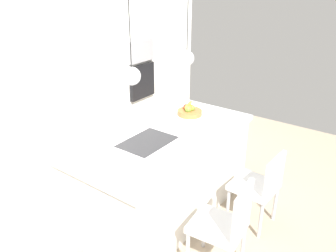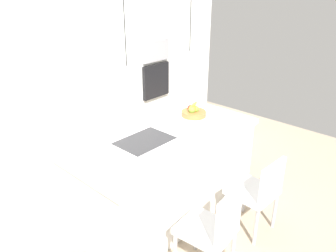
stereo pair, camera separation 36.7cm
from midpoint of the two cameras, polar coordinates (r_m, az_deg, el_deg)
floor at (r=4.11m, az=1.65°, el=-13.31°), size 6.60×6.60×0.00m
back_wall at (r=4.68m, az=-13.68°, el=8.55°), size 6.00×0.10×2.60m
kitchen_island at (r=3.84m, az=1.73°, el=-7.64°), size 2.13×1.13×0.95m
sink_basin at (r=3.45m, az=-0.92°, el=-2.62°), size 0.56×0.40×0.02m
faucet at (r=3.53m, az=-3.45°, el=0.58°), size 0.02×0.17×0.22m
fruit_bowl at (r=4.08m, az=6.89°, el=2.31°), size 0.29×0.29×0.16m
microwave at (r=5.56m, az=-0.25°, el=12.54°), size 0.54×0.08×0.34m
oven at (r=5.68m, az=-0.24°, el=7.59°), size 0.56×0.08×0.56m
chair_near at (r=3.07m, az=11.07°, el=-16.53°), size 0.45×0.50×0.93m
chair_middle at (r=3.66m, az=17.69°, el=-10.34°), size 0.45×0.46×0.87m
pendant_light_left at (r=3.07m, az=-3.47°, el=8.56°), size 0.16×0.16×0.76m
pendant_light_right at (r=3.71m, az=6.53°, el=11.16°), size 0.16×0.16×0.76m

